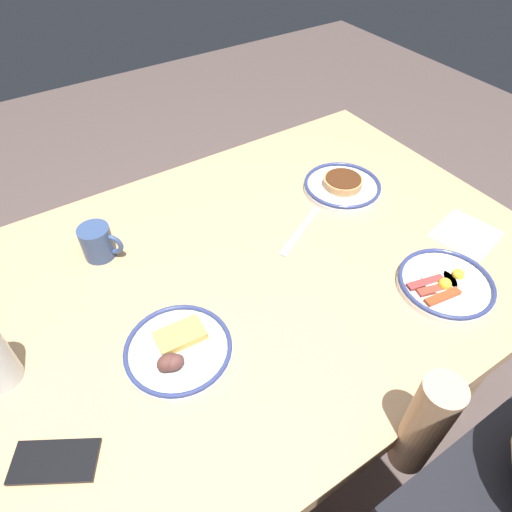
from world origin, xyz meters
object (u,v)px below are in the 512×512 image
(plate_near_main, at_px, (342,185))
(paper_napkin, at_px, (466,235))
(butter_knife, at_px, (301,230))
(plate_far_companion, at_px, (446,284))
(plate_center_pancakes, at_px, (178,350))
(cell_phone, at_px, (55,461))
(coffee_mug, at_px, (98,242))

(plate_near_main, relative_size, paper_napkin, 1.48)
(plate_near_main, bearing_deg, butter_knife, 21.00)
(plate_far_companion, distance_m, butter_knife, 0.37)
(plate_center_pancakes, xyz_separation_m, cell_phone, (0.27, 0.08, -0.01))
(paper_napkin, bearing_deg, coffee_mug, -28.49)
(plate_center_pancakes, distance_m, cell_phone, 0.28)
(plate_far_companion, distance_m, coffee_mug, 0.83)
(butter_knife, bearing_deg, plate_center_pancakes, 20.68)
(plate_near_main, relative_size, butter_knife, 1.14)
(paper_napkin, relative_size, butter_knife, 0.77)
(butter_knife, bearing_deg, coffee_mug, -23.01)
(plate_far_companion, bearing_deg, cell_phone, -6.16)
(paper_napkin, bearing_deg, plate_center_pancakes, -5.96)
(plate_center_pancakes, relative_size, paper_napkin, 1.48)
(paper_napkin, bearing_deg, cell_phone, -0.13)
(plate_far_companion, xyz_separation_m, coffee_mug, (0.63, -0.54, 0.03))
(plate_far_companion, bearing_deg, plate_near_main, -96.42)
(plate_near_main, xyz_separation_m, plate_center_pancakes, (0.64, 0.24, -0.00))
(plate_center_pancakes, xyz_separation_m, plate_far_companion, (-0.60, 0.17, -0.00))
(plate_far_companion, distance_m, paper_napkin, 0.21)
(coffee_mug, bearing_deg, butter_knife, 156.99)
(plate_near_main, bearing_deg, paper_napkin, 113.62)
(cell_phone, height_order, butter_knife, cell_phone)
(cell_phone, relative_size, paper_napkin, 0.96)
(plate_center_pancakes, xyz_separation_m, paper_napkin, (-0.79, 0.08, -0.01))
(cell_phone, xyz_separation_m, paper_napkin, (-1.06, 0.00, -0.00))
(plate_far_companion, height_order, coffee_mug, coffee_mug)
(plate_center_pancakes, bearing_deg, paper_napkin, 174.04)
(plate_far_companion, height_order, paper_napkin, plate_far_companion)
(cell_phone, bearing_deg, paper_napkin, -149.38)
(plate_center_pancakes, relative_size, cell_phone, 1.54)
(plate_center_pancakes, height_order, cell_phone, plate_center_pancakes)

